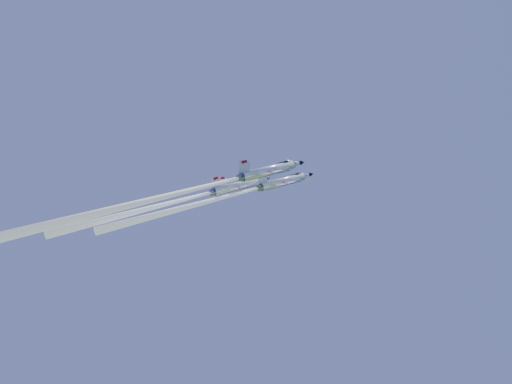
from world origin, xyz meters
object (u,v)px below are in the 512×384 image
(jet_right, at_px, (179,193))
(jet_slot, at_px, (175,202))
(jet_left, at_px, (182,200))
(jet_lead, at_px, (222,198))

(jet_right, distance_m, jet_slot, 9.92)
(jet_left, bearing_deg, jet_lead, 31.45)
(jet_right, bearing_deg, jet_left, 154.79)
(jet_right, height_order, jet_slot, jet_right)
(jet_lead, relative_size, jet_left, 1.03)
(jet_lead, distance_m, jet_right, 14.15)
(jet_lead, xyz_separation_m, jet_right, (-3.40, -13.52, -2.40))
(jet_left, relative_size, jet_slot, 1.02)
(jet_lead, relative_size, jet_right, 0.79)
(jet_lead, bearing_deg, jet_left, -148.55)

